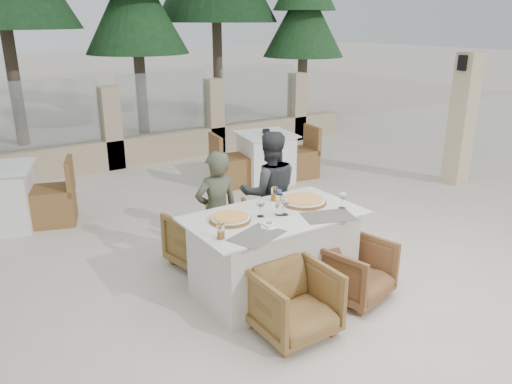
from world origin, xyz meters
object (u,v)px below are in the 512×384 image
dining_table (274,253)px  diner_left (217,212)px  pizza_right (304,200)px  beer_glass_left (221,231)px  olive_dish (269,224)px  beer_glass_right (275,194)px  bg_table_a (0,198)px  water_bottle (279,203)px  bg_table_b (266,157)px  wine_glass_centre (261,207)px  armchair_far_left (204,238)px  armchair_near_left (293,301)px  armchair_near_right (355,270)px  pizza_left (230,218)px  wine_glass_corner (343,199)px  diner_right (270,193)px  armchair_far_right (271,224)px  wine_glass_near (285,205)px

dining_table → diner_left: 0.74m
pizza_right → beer_glass_left: size_ratio=3.46×
dining_table → olive_dish: olive_dish is taller
beer_glass_left → diner_left: size_ratio=0.10×
olive_dish → beer_glass_left: bearing=177.6°
beer_glass_right → bg_table_a: size_ratio=0.08×
water_bottle → bg_table_b: water_bottle is taller
wine_glass_centre → bg_table_a: size_ratio=0.11×
wine_glass_centre → diner_left: bearing=98.9°
armchair_far_left → bg_table_a: bg_table_a is taller
armchair_far_left → armchair_near_left: armchair_far_left is taller
beer_glass_left → armchair_near_right: (1.21, -0.33, -0.56)m
beer_glass_left → olive_dish: (0.46, -0.02, -0.04)m
water_bottle → wine_glass_centre: size_ratio=1.28×
armchair_far_left → beer_glass_right: bearing=123.4°
dining_table → armchair_far_left: 0.89m
pizza_left → bg_table_a: pizza_left is taller
beer_glass_left → olive_dish: size_ratio=1.15×
wine_glass_centre → armchair_far_left: size_ratio=0.28×
pizza_right → wine_glass_corner: (0.21, -0.32, 0.06)m
water_bottle → diner_left: bearing=110.7°
wine_glass_centre → armchair_far_left: wine_glass_centre is taller
armchair_near_right → dining_table: bearing=122.9°
wine_glass_corner → beer_glass_left: 1.28m
wine_glass_centre → armchair_near_left: size_ratio=0.29×
wine_glass_corner → bg_table_b: 3.36m
dining_table → pizza_right: pizza_right is taller
wine_glass_corner → diner_right: 1.00m
pizza_left → armchair_far_right: bearing=37.0°
dining_table → armchair_far_right: dining_table is taller
wine_glass_corner → armchair_far_right: size_ratio=0.31×
wine_glass_centre → diner_left: (-0.10, 0.63, -0.23)m
water_bottle → olive_dish: (-0.23, -0.18, -0.10)m
armchair_far_left → diner_left: bearing=99.6°
armchair_far_right → bg_table_a: 3.34m
dining_table → wine_glass_near: bearing=-38.5°
pizza_right → beer_glass_right: bearing=131.8°
wine_glass_centre → beer_glass_left: wine_glass_centre is taller
pizza_right → wine_glass_near: (-0.34, -0.15, 0.06)m
water_bottle → beer_glass_left: bearing=-167.4°
water_bottle → wine_glass_centre: (-0.16, 0.06, -0.03)m
pizza_right → diner_right: bearing=84.4°
beer_glass_left → olive_dish: 0.47m
beer_glass_right → armchair_far_left: bearing=134.2°
beer_glass_left → diner_left: (0.44, 0.85, -0.21)m
wine_glass_near → armchair_near_left: bearing=-120.0°
wine_glass_centre → armchair_far_left: (-0.16, 0.80, -0.56)m
beer_glass_right → dining_table: bearing=-125.8°
pizza_right → beer_glass_right: size_ratio=3.28×
armchair_near_right → bg_table_b: (1.34, 3.36, 0.11)m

